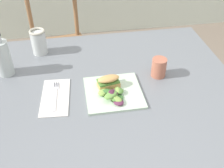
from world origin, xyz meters
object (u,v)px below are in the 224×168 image
(plate_lunch, at_px, (114,92))
(cup_extra_side, at_px, (159,68))
(dining_table, at_px, (105,108))
(chair_wooden_far, at_px, (60,46))
(fork_on_napkin, at_px, (56,94))
(mason_jar_iced_tea, at_px, (39,43))
(bottle_cold_brew, at_px, (3,59))
(sandwich_half_front, at_px, (109,81))

(plate_lunch, xyz_separation_m, cup_extra_side, (0.23, 0.09, 0.04))
(dining_table, distance_m, chair_wooden_far, 0.96)
(dining_table, xyz_separation_m, chair_wooden_far, (-0.21, 0.92, -0.18))
(fork_on_napkin, bearing_deg, mason_jar_iced_tea, 101.94)
(fork_on_napkin, relative_size, bottle_cold_brew, 0.88)
(plate_lunch, xyz_separation_m, fork_on_napkin, (-0.25, 0.03, 0.00))
(fork_on_napkin, bearing_deg, chair_wooden_far, 90.17)
(chair_wooden_far, height_order, cup_extra_side, chair_wooden_far)
(plate_lunch, height_order, sandwich_half_front, sandwich_half_front)
(dining_table, relative_size, plate_lunch, 5.08)
(chair_wooden_far, distance_m, cup_extra_side, 1.04)
(bottle_cold_brew, bearing_deg, chair_wooden_far, 72.87)
(chair_wooden_far, bearing_deg, dining_table, -76.80)
(plate_lunch, bearing_deg, mason_jar_iced_tea, 129.65)
(plate_lunch, relative_size, fork_on_napkin, 1.30)
(sandwich_half_front, xyz_separation_m, fork_on_napkin, (-0.23, -0.00, -0.03))
(dining_table, bearing_deg, cup_extra_side, 12.60)
(dining_table, distance_m, plate_lunch, 0.13)
(mason_jar_iced_tea, bearing_deg, bottle_cold_brew, -132.84)
(bottle_cold_brew, distance_m, cup_extra_side, 0.71)
(plate_lunch, height_order, bottle_cold_brew, bottle_cold_brew)
(chair_wooden_far, bearing_deg, fork_on_napkin, -89.83)
(plate_lunch, bearing_deg, cup_extra_side, 22.19)
(cup_extra_side, bearing_deg, plate_lunch, -157.81)
(mason_jar_iced_tea, bearing_deg, cup_extra_side, -28.31)
(cup_extra_side, bearing_deg, fork_on_napkin, -172.74)
(sandwich_half_front, bearing_deg, bottle_cold_brew, 157.43)
(mason_jar_iced_tea, distance_m, cup_extra_side, 0.63)
(sandwich_half_front, distance_m, fork_on_napkin, 0.23)
(fork_on_napkin, height_order, cup_extra_side, cup_extra_side)
(sandwich_half_front, xyz_separation_m, bottle_cold_brew, (-0.46, 0.19, 0.04))
(chair_wooden_far, height_order, fork_on_napkin, chair_wooden_far)
(sandwich_half_front, relative_size, fork_on_napkin, 0.56)
(sandwich_half_front, relative_size, mason_jar_iced_tea, 0.79)
(bottle_cold_brew, distance_m, mason_jar_iced_tea, 0.22)
(fork_on_napkin, distance_m, mason_jar_iced_tea, 0.37)
(mason_jar_iced_tea, xyz_separation_m, cup_extra_side, (0.55, -0.30, -0.01))
(sandwich_half_front, distance_m, mason_jar_iced_tea, 0.47)
(plate_lunch, relative_size, sandwich_half_front, 2.32)
(plate_lunch, bearing_deg, chair_wooden_far, 104.72)
(plate_lunch, xyz_separation_m, sandwich_half_front, (-0.02, 0.04, 0.03))
(dining_table, xyz_separation_m, cup_extra_side, (0.26, 0.06, 0.16))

